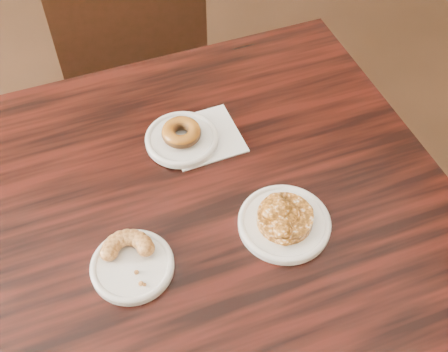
{
  "coord_description": "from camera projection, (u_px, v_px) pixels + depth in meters",
  "views": [
    {
      "loc": [
        0.02,
        -0.71,
        1.62
      ],
      "look_at": [
        0.11,
        -0.06,
        0.8
      ],
      "focal_mm": 45.0,
      "sensor_mm": 36.0,
      "label": 1
    }
  ],
  "objects": [
    {
      "name": "napkin",
      "position": [
        204.0,
        136.0,
        1.18
      ],
      "size": [
        0.18,
        0.18,
        0.0
      ],
      "primitive_type": "cube",
      "rotation": [
        0.0,
        0.0,
        0.24
      ],
      "color": "white",
      "rests_on": "cafe_table"
    },
    {
      "name": "plate_cruller",
      "position": [
        132.0,
        266.0,
        0.98
      ],
      "size": [
        0.15,
        0.15,
        0.01
      ],
      "primitive_type": "cylinder",
      "color": "white",
      "rests_on": "cafe_table"
    },
    {
      "name": "glazed_donut",
      "position": [
        181.0,
        133.0,
        1.15
      ],
      "size": [
        0.08,
        0.08,
        0.03
      ],
      "primitive_type": "torus",
      "color": "brown",
      "rests_on": "plate_donut"
    },
    {
      "name": "apple_fritter",
      "position": [
        285.0,
        216.0,
        1.02
      ],
      "size": [
        0.14,
        0.14,
        0.03
      ],
      "primitive_type": null,
      "color": "#462407",
      "rests_on": "plate_fritter"
    },
    {
      "name": "chair_far",
      "position": [
        124.0,
        39.0,
        1.86
      ],
      "size": [
        0.57,
        0.57,
        0.9
      ],
      "primitive_type": null,
      "rotation": [
        0.0,
        0.0,
        3.35
      ],
      "color": "black",
      "rests_on": "floor"
    },
    {
      "name": "plate_fritter",
      "position": [
        284.0,
        223.0,
        1.04
      ],
      "size": [
        0.17,
        0.17,
        0.01
      ],
      "primitive_type": "cylinder",
      "color": "white",
      "rests_on": "cafe_table"
    },
    {
      "name": "plate_donut",
      "position": [
        182.0,
        139.0,
        1.16
      ],
      "size": [
        0.15,
        0.15,
        0.01
      ],
      "primitive_type": "cylinder",
      "color": "white",
      "rests_on": "napkin"
    },
    {
      "name": "cruller_fragment",
      "position": [
        131.0,
        260.0,
        0.96
      ],
      "size": [
        0.11,
        0.11,
        0.03
      ],
      "primitive_type": null,
      "color": "brown",
      "rests_on": "plate_cruller"
    },
    {
      "name": "cafe_table",
      "position": [
        213.0,
        302.0,
        1.35
      ],
      "size": [
        1.12,
        1.12,
        0.75
      ],
      "primitive_type": "cube",
      "rotation": [
        0.0,
        0.0,
        0.22
      ],
      "color": "black",
      "rests_on": "floor"
    },
    {
      "name": "floor",
      "position": [
        185.0,
        329.0,
        1.7
      ],
      "size": [
        5.0,
        5.0,
        0.0
      ],
      "primitive_type": "plane",
      "color": "black",
      "rests_on": "ground"
    }
  ]
}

